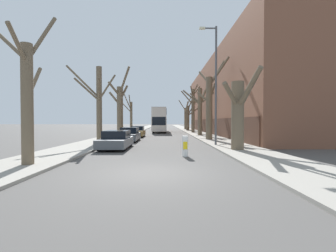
{
  "coord_description": "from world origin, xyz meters",
  "views": [
    {
      "loc": [
        0.57,
        -8.42,
        1.96
      ],
      "look_at": [
        0.99,
        26.78,
        1.24
      ],
      "focal_mm": 24.0,
      "sensor_mm": 36.0,
      "label": 1
    }
  ],
  "objects_px": {
    "street_tree_right_1": "(210,103)",
    "parked_car_2": "(137,132)",
    "street_tree_left_3": "(130,115)",
    "street_tree_right_3": "(193,108)",
    "street_tree_right_4": "(189,116)",
    "street_tree_left_2": "(120,108)",
    "street_tree_right_5": "(185,116)",
    "street_tree_right_0": "(239,112)",
    "traffic_bollard": "(185,146)",
    "street_tree_right_2": "(200,109)",
    "lamp_post": "(215,81)",
    "parked_car_0": "(116,140)",
    "parked_car_1": "(130,135)",
    "street_tree_left_1": "(98,102)",
    "double_decker_bus": "(160,119)",
    "street_tree_left_0": "(27,95)"
  },
  "relations": [
    {
      "from": "street_tree_left_2",
      "to": "street_tree_right_2",
      "type": "relative_size",
      "value": 1.25
    },
    {
      "from": "street_tree_left_1",
      "to": "street_tree_left_2",
      "type": "relative_size",
      "value": 0.76
    },
    {
      "from": "street_tree_right_3",
      "to": "street_tree_right_5",
      "type": "bearing_deg",
      "value": 89.73
    },
    {
      "from": "street_tree_left_1",
      "to": "street_tree_left_3",
      "type": "relative_size",
      "value": 1.01
    },
    {
      "from": "street_tree_right_5",
      "to": "parked_car_2",
      "type": "relative_size",
      "value": 1.89
    },
    {
      "from": "street_tree_left_0",
      "to": "street_tree_left_2",
      "type": "relative_size",
      "value": 0.78
    },
    {
      "from": "street_tree_left_3",
      "to": "street_tree_right_0",
      "type": "relative_size",
      "value": 1.29
    },
    {
      "from": "street_tree_left_2",
      "to": "street_tree_right_4",
      "type": "distance_m",
      "value": 20.26
    },
    {
      "from": "traffic_bollard",
      "to": "street_tree_right_4",
      "type": "bearing_deg",
      "value": 83.69
    },
    {
      "from": "street_tree_right_1",
      "to": "parked_car_2",
      "type": "distance_m",
      "value": 10.24
    },
    {
      "from": "street_tree_left_2",
      "to": "street_tree_right_5",
      "type": "relative_size",
      "value": 1.17
    },
    {
      "from": "street_tree_right_2",
      "to": "street_tree_right_4",
      "type": "distance_m",
      "value": 16.13
    },
    {
      "from": "double_decker_bus",
      "to": "street_tree_left_0",
      "type": "bearing_deg",
      "value": -98.95
    },
    {
      "from": "street_tree_right_5",
      "to": "parked_car_1",
      "type": "relative_size",
      "value": 1.78
    },
    {
      "from": "street_tree_left_2",
      "to": "street_tree_right_3",
      "type": "distance_m",
      "value": 13.7
    },
    {
      "from": "street_tree_left_3",
      "to": "street_tree_right_0",
      "type": "xyz_separation_m",
      "value": [
        10.78,
        -24.1,
        -0.55
      ]
    },
    {
      "from": "street_tree_left_2",
      "to": "street_tree_right_5",
      "type": "distance_m",
      "value": 25.96
    },
    {
      "from": "street_tree_right_5",
      "to": "lamp_post",
      "type": "bearing_deg",
      "value": -91.38
    },
    {
      "from": "street_tree_left_0",
      "to": "double_decker_bus",
      "type": "relative_size",
      "value": 0.58
    },
    {
      "from": "traffic_bollard",
      "to": "parked_car_2",
      "type": "bearing_deg",
      "value": 106.17
    },
    {
      "from": "street_tree_left_3",
      "to": "lamp_post",
      "type": "xyz_separation_m",
      "value": [
        9.91,
        -20.96,
        2.07
      ]
    },
    {
      "from": "street_tree_right_1",
      "to": "traffic_bollard",
      "type": "distance_m",
      "value": 11.71
    },
    {
      "from": "street_tree_right_3",
      "to": "parked_car_2",
      "type": "relative_size",
      "value": 2.04
    },
    {
      "from": "parked_car_1",
      "to": "traffic_bollard",
      "type": "xyz_separation_m",
      "value": [
        4.64,
        -9.68,
        -0.08
      ]
    },
    {
      "from": "street_tree_left_3",
      "to": "lamp_post",
      "type": "relative_size",
      "value": 0.71
    },
    {
      "from": "street_tree_right_1",
      "to": "street_tree_right_5",
      "type": "distance_m",
      "value": 29.79
    },
    {
      "from": "street_tree_left_3",
      "to": "street_tree_right_3",
      "type": "distance_m",
      "value": 10.76
    },
    {
      "from": "street_tree_left_0",
      "to": "street_tree_left_1",
      "type": "height_order",
      "value": "street_tree_left_0"
    },
    {
      "from": "parked_car_2",
      "to": "traffic_bollard",
      "type": "bearing_deg",
      "value": -73.83
    },
    {
      "from": "street_tree_left_3",
      "to": "street_tree_right_4",
      "type": "height_order",
      "value": "street_tree_right_4"
    },
    {
      "from": "street_tree_left_3",
      "to": "street_tree_right_2",
      "type": "relative_size",
      "value": 0.95
    },
    {
      "from": "street_tree_right_2",
      "to": "lamp_post",
      "type": "relative_size",
      "value": 0.75
    },
    {
      "from": "street_tree_right_0",
      "to": "street_tree_right_4",
      "type": "height_order",
      "value": "street_tree_right_4"
    },
    {
      "from": "street_tree_right_4",
      "to": "parked_car_1",
      "type": "xyz_separation_m",
      "value": [
        -8.39,
        -24.27,
        -2.43
      ]
    },
    {
      "from": "street_tree_right_0",
      "to": "traffic_bollard",
      "type": "bearing_deg",
      "value": -150.96
    },
    {
      "from": "parked_car_0",
      "to": "traffic_bollard",
      "type": "distance_m",
      "value": 5.92
    },
    {
      "from": "street_tree_left_3",
      "to": "street_tree_right_1",
      "type": "relative_size",
      "value": 0.78
    },
    {
      "from": "street_tree_left_2",
      "to": "street_tree_left_3",
      "type": "relative_size",
      "value": 1.32
    },
    {
      "from": "street_tree_right_5",
      "to": "traffic_bollard",
      "type": "height_order",
      "value": "street_tree_right_5"
    },
    {
      "from": "street_tree_right_2",
      "to": "lamp_post",
      "type": "height_order",
      "value": "lamp_post"
    },
    {
      "from": "parked_car_0",
      "to": "lamp_post",
      "type": "bearing_deg",
      "value": 11.45
    },
    {
      "from": "parked_car_2",
      "to": "street_tree_left_2",
      "type": "bearing_deg",
      "value": 161.58
    },
    {
      "from": "street_tree_right_3",
      "to": "street_tree_right_5",
      "type": "height_order",
      "value": "street_tree_right_3"
    },
    {
      "from": "street_tree_right_2",
      "to": "parked_car_2",
      "type": "bearing_deg",
      "value": -167.48
    },
    {
      "from": "street_tree_left_1",
      "to": "street_tree_right_3",
      "type": "distance_m",
      "value": 21.21
    },
    {
      "from": "street_tree_right_3",
      "to": "street_tree_left_2",
      "type": "bearing_deg",
      "value": -140.63
    },
    {
      "from": "street_tree_right_0",
      "to": "street_tree_right_1",
      "type": "relative_size",
      "value": 0.61
    },
    {
      "from": "street_tree_left_0",
      "to": "street_tree_right_0",
      "type": "bearing_deg",
      "value": 24.15
    },
    {
      "from": "street_tree_left_2",
      "to": "street_tree_right_1",
      "type": "xyz_separation_m",
      "value": [
        10.49,
        -6.12,
        0.16
      ]
    },
    {
      "from": "street_tree_left_3",
      "to": "parked_car_1",
      "type": "bearing_deg",
      "value": -81.47
    }
  ]
}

